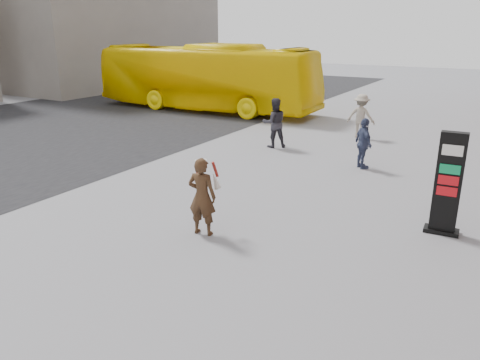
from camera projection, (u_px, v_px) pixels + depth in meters
The scene contains 9 objects.
ground at pixel (222, 224), 11.10m from camera, with size 100.00×100.00×0.00m, color #9E9EA3.
road at pixel (43, 128), 21.48m from camera, with size 16.00×60.00×0.01m, color black.
bg_building_far at pixel (105, 20), 37.51m from camera, with size 10.00×18.00×10.00m, color gray.
info_pylon at pixel (448, 184), 10.25m from camera, with size 0.76×0.42×2.33m.
woman at pixel (202, 195), 10.30m from camera, with size 0.75×0.70×1.77m.
bus at pixel (205, 77), 25.78m from camera, with size 3.01×12.88×3.59m, color #FFDB01.
pedestrian_a at pixel (274, 123), 17.88m from camera, with size 0.92×0.72×1.89m, color #2D2B33.
pedestrian_b at pixel (361, 116), 19.46m from camera, with size 1.18×0.68×1.82m, color #9D9382.
pedestrian_c at pixel (363, 144), 15.20m from camera, with size 0.98×0.41×1.67m, color #3B4565.
Camera 1 is at (5.58, -8.58, 4.44)m, focal length 35.00 mm.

